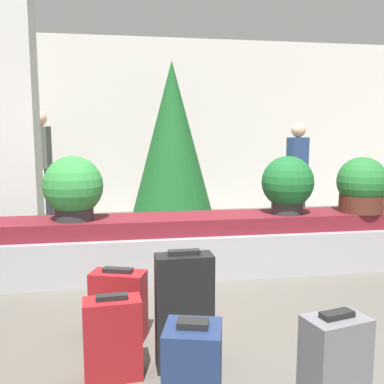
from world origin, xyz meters
The scene contains 14 objects.
ground_plane centered at (0.00, 0.00, 0.00)m, with size 18.00×18.00×0.00m, color #59544C.
back_wall centered at (0.00, 5.03, 1.60)m, with size 18.00×0.06×3.20m.
carousel centered at (0.00, 1.32, 0.29)m, with size 6.57×0.71×0.61m.
pillar centered at (-1.96, 2.47, 1.60)m, with size 0.47×0.47×3.20m.
suitcase_0 centered at (0.30, -1.21, 0.29)m, with size 0.34×0.26×0.61m.
suitcase_2 centered at (-0.79, -0.58, 0.25)m, with size 0.35×0.20×0.52m.
suitcase_4 centered at (-0.76, -0.07, 0.25)m, with size 0.43×0.31×0.52m.
suitcase_5 centered at (-0.35, -0.53, 0.37)m, with size 0.36×0.17×0.76m.
potted_plant_0 centered at (1.87, 1.23, 0.90)m, with size 0.53×0.53×0.60m.
potted_plant_1 centered at (-1.20, 1.29, 0.92)m, with size 0.59×0.59×0.64m.
potted_plant_2 centered at (1.03, 1.27, 0.93)m, with size 0.56×0.56×0.62m.
traveler_0 centered at (2.07, 3.45, 0.97)m, with size 0.36×0.27×1.63m.
traveler_1 centered at (-2.04, 4.38, 1.12)m, with size 0.36×0.27×1.84m.
decorated_tree centered at (0.01, 3.13, 1.33)m, with size 1.24×1.24×2.49m.
Camera 1 is at (-0.72, -3.04, 1.47)m, focal length 40.00 mm.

